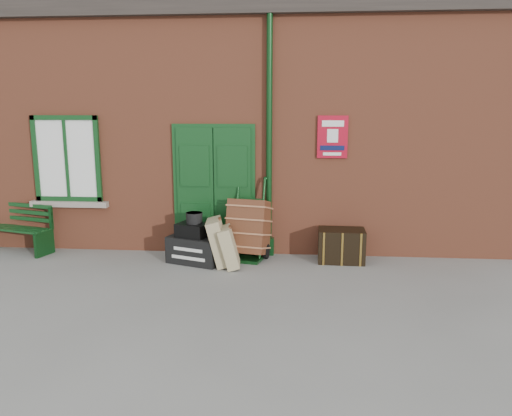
# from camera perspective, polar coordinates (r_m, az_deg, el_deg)

# --- Properties ---
(ground) EXTENTS (80.00, 80.00, 0.00)m
(ground) POSITION_cam_1_polar(r_m,az_deg,el_deg) (7.48, -4.26, -8.38)
(ground) COLOR gray
(ground) RESTS_ON ground
(station_building) EXTENTS (10.30, 4.30, 4.36)m
(station_building) POSITION_cam_1_polar(r_m,az_deg,el_deg) (10.51, -1.39, 9.40)
(station_building) COLOR #9F4F33
(station_building) RESTS_ON ground
(bench) EXTENTS (1.49, 0.80, 0.88)m
(bench) POSITION_cam_1_polar(r_m,az_deg,el_deg) (9.89, -25.76, -1.92)
(bench) COLOR #103B17
(bench) RESTS_ON ground
(houdini_trunk) EXTENTS (1.00, 0.75, 0.44)m
(houdini_trunk) POSITION_cam_1_polar(r_m,az_deg,el_deg) (8.34, -6.89, -4.74)
(houdini_trunk) COLOR black
(houdini_trunk) RESTS_ON ground
(strongbox) EXTENTS (0.58, 0.49, 0.22)m
(strongbox) POSITION_cam_1_polar(r_m,az_deg,el_deg) (8.26, -7.28, -2.51)
(strongbox) COLOR black
(strongbox) RESTS_ON houdini_trunk
(hatbox) EXTENTS (0.34, 0.34, 0.18)m
(hatbox) POSITION_cam_1_polar(r_m,az_deg,el_deg) (8.24, -7.07, -1.12)
(hatbox) COLOR black
(hatbox) RESTS_ON strongbox
(suitcase_back) EXTENTS (0.45, 0.58, 0.78)m
(suitcase_back) POSITION_cam_1_polar(r_m,az_deg,el_deg) (8.11, -4.28, -3.89)
(suitcase_back) COLOR tan
(suitcase_back) RESTS_ON ground
(suitcase_front) EXTENTS (0.40, 0.52, 0.67)m
(suitcase_front) POSITION_cam_1_polar(r_m,az_deg,el_deg) (8.01, -3.11, -4.49)
(suitcase_front) COLOR tan
(suitcase_front) RESTS_ON ground
(porter_trolley) EXTENTS (0.79, 0.83, 1.35)m
(porter_trolley) POSITION_cam_1_polar(r_m,az_deg,el_deg) (8.45, -0.86, -2.31)
(porter_trolley) COLOR black
(porter_trolley) RESTS_ON ground
(dark_trunk) EXTENTS (0.77, 0.52, 0.55)m
(dark_trunk) POSITION_cam_1_polar(r_m,az_deg,el_deg) (8.44, 9.72, -4.24)
(dark_trunk) COLOR black
(dark_trunk) RESTS_ON ground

